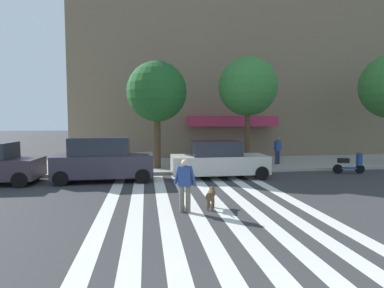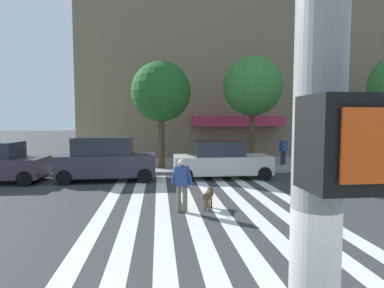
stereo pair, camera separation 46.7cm
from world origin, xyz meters
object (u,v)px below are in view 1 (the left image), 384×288
dog_on_leash (211,195)px  pedestrian_bystander (278,149)px  street_tree_middle (248,87)px  street_tree_nearest (157,92)px  parked_car_behind_first (103,160)px  parked_scooter (349,165)px  pedestrian_dog_walker (185,182)px  parked_car_third_in_line (218,160)px

dog_on_leash → pedestrian_bystander: (5.88, 8.26, 0.63)m
street_tree_middle → dog_on_leash: 9.55m
street_tree_nearest → dog_on_leash: 8.87m
dog_on_leash → parked_car_behind_first: bearing=127.9°
parked_car_behind_first → parked_scooter: 12.57m
street_tree_middle → parked_scooter: bearing=-26.0°
pedestrian_dog_walker → pedestrian_bystander: pedestrian_bystander is taller
parked_car_behind_first → street_tree_middle: 8.96m
pedestrian_bystander → dog_on_leash: bearing=-125.4°
parked_scooter → street_tree_middle: bearing=154.0°
parked_scooter → dog_on_leash: 10.08m
street_tree_middle → dog_on_leash: bearing=-116.0°
pedestrian_dog_walker → pedestrian_bystander: size_ratio=1.00×
parked_car_third_in_line → parked_scooter: size_ratio=2.86×
parked_car_behind_first → parked_scooter: (12.56, 0.20, -0.51)m
street_tree_nearest → pedestrian_bystander: (7.28, 0.43, -3.29)m
parked_car_third_in_line → street_tree_middle: 5.16m
parked_scooter → parked_car_third_in_line: bearing=-178.4°
parked_car_behind_first → street_tree_middle: street_tree_middle is taller
pedestrian_dog_walker → pedestrian_bystander: (6.75, 8.53, 0.15)m
parked_scooter → pedestrian_dog_walker: 10.98m
parked_car_behind_first → street_tree_nearest: 5.04m
parked_scooter → pedestrian_dog_walker: size_ratio=0.99×
parked_car_behind_first → pedestrian_dog_walker: parked_car_behind_first is taller
dog_on_leash → pedestrian_bystander: bearing=54.6°
parked_car_behind_first → pedestrian_bystander: 10.35m
parked_scooter → street_tree_nearest: street_tree_nearest is taller
dog_on_leash → pedestrian_bystander: pedestrian_bystander is taller
parked_scooter → pedestrian_bystander: size_ratio=0.99×
parked_scooter → street_tree_nearest: (-9.98, 2.52, 3.88)m
parked_scooter → pedestrian_bystander: 4.03m
parked_car_behind_first → pedestrian_dog_walker: (3.12, -5.39, -0.06)m
street_tree_nearest → street_tree_middle: 5.17m
pedestrian_dog_walker → parked_car_third_in_line: bearing=66.7°
dog_on_leash → pedestrian_dog_walker: bearing=-162.8°
street_tree_nearest → pedestrian_dog_walker: (0.54, -8.10, -3.44)m
parked_car_behind_first → pedestrian_bystander: parked_car_behind_first is taller
parked_car_behind_first → street_tree_nearest: (2.58, 2.71, 3.38)m
parked_car_behind_first → parked_car_third_in_line: (5.44, 0.00, -0.12)m
parked_car_third_in_line → pedestrian_bystander: 5.43m
pedestrian_dog_walker → pedestrian_bystander: 10.88m
parked_car_behind_first → parked_car_third_in_line: bearing=0.0°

